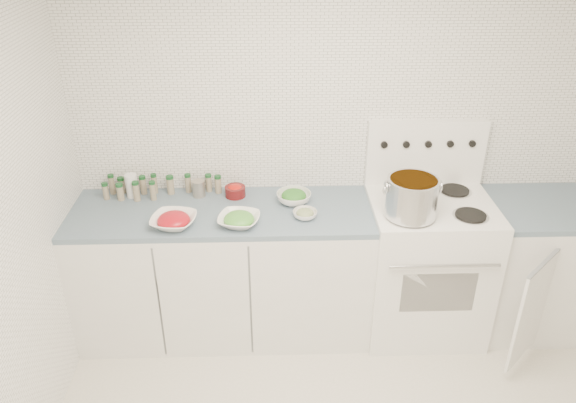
# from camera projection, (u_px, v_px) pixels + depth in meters

# --- Properties ---
(room_walls) EXTENTS (3.54, 3.04, 2.52)m
(room_walls) POSITION_uv_depth(u_px,v_px,m) (408.00, 210.00, 2.10)
(room_walls) COLOR white
(room_walls) RESTS_ON ground
(counter_left) EXTENTS (1.85, 0.62, 0.90)m
(counter_left) POSITION_uv_depth(u_px,v_px,m) (225.00, 271.00, 3.65)
(counter_left) COLOR white
(counter_left) RESTS_ON ground
(stove) EXTENTS (0.76, 0.70, 1.36)m
(stove) POSITION_uv_depth(u_px,v_px,m) (425.00, 261.00, 3.66)
(stove) COLOR white
(stove) RESTS_ON ground
(counter_right) EXTENTS (0.89, 0.90, 0.90)m
(counter_right) POSITION_uv_depth(u_px,v_px,m) (547.00, 265.00, 3.71)
(counter_right) COLOR white
(counter_right) RESTS_ON ground
(stock_pot) EXTENTS (0.32, 0.30, 0.23)m
(stock_pot) POSITION_uv_depth(u_px,v_px,m) (412.00, 196.00, 3.24)
(stock_pot) COLOR silver
(stock_pot) RESTS_ON stove
(bowl_tomato) EXTENTS (0.30, 0.30, 0.09)m
(bowl_tomato) POSITION_uv_depth(u_px,v_px,m) (174.00, 220.00, 3.26)
(bowl_tomato) COLOR white
(bowl_tomato) RESTS_ON counter_left
(bowl_snowpea) EXTENTS (0.28, 0.28, 0.08)m
(bowl_snowpea) POSITION_uv_depth(u_px,v_px,m) (239.00, 220.00, 3.27)
(bowl_snowpea) COLOR white
(bowl_snowpea) RESTS_ON counter_left
(bowl_broccoli) EXTENTS (0.28, 0.28, 0.09)m
(bowl_broccoli) POSITION_uv_depth(u_px,v_px,m) (294.00, 197.00, 3.51)
(bowl_broccoli) COLOR white
(bowl_broccoli) RESTS_ON counter_left
(bowl_zucchini) EXTENTS (0.18, 0.18, 0.06)m
(bowl_zucchini) POSITION_uv_depth(u_px,v_px,m) (305.00, 214.00, 3.35)
(bowl_zucchini) COLOR white
(bowl_zucchini) RESTS_ON counter_left
(bowl_pepper) EXTENTS (0.13, 0.13, 0.08)m
(bowl_pepper) POSITION_uv_depth(u_px,v_px,m) (235.00, 191.00, 3.58)
(bowl_pepper) COLOR #510E0F
(bowl_pepper) RESTS_ON counter_left
(salt_canister) EXTENTS (0.08, 0.08, 0.15)m
(salt_canister) POSITION_uv_depth(u_px,v_px,m) (132.00, 186.00, 3.56)
(salt_canister) COLOR white
(salt_canister) RESTS_ON counter_left
(tin_can) EXTENTS (0.09, 0.09, 0.11)m
(tin_can) POSITION_uv_depth(u_px,v_px,m) (199.00, 188.00, 3.58)
(tin_can) COLOR gray
(tin_can) RESTS_ON counter_left
(spice_cluster) EXTENTS (0.75, 0.16, 0.14)m
(spice_cluster) POSITION_uv_depth(u_px,v_px,m) (154.00, 186.00, 3.59)
(spice_cluster) COLOR gray
(spice_cluster) RESTS_ON counter_left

